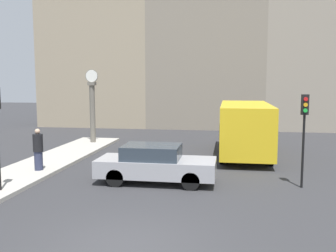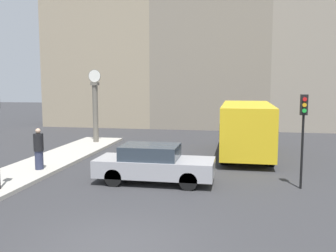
% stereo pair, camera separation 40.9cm
% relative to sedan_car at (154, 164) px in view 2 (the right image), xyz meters
% --- Properties ---
extents(ground_plane, '(120.00, 120.00, 0.00)m').
position_rel_sedan_car_xyz_m(ground_plane, '(0.33, -5.89, -0.77)').
color(ground_plane, '#2D2D30').
extents(sidewalk_corner, '(2.64, 18.21, 0.16)m').
position_rel_sedan_car_xyz_m(sidewalk_corner, '(-5.89, 1.21, -0.69)').
color(sidewalk_corner, '#A39E93').
rests_on(sidewalk_corner, ground_plane).
extents(building_row, '(28.87, 5.00, 14.18)m').
position_rel_sedan_car_xyz_m(building_row, '(0.09, 19.21, 5.94)').
color(building_row, gray).
rests_on(building_row, ground_plane).
extents(sedan_car, '(4.69, 1.86, 1.52)m').
position_rel_sedan_car_xyz_m(sedan_car, '(0.00, 0.00, 0.00)').
color(sedan_car, '#9E9EA3').
rests_on(sedan_car, ground_plane).
extents(bus_distant, '(2.59, 7.33, 2.84)m').
position_rel_sedan_car_xyz_m(bus_distant, '(3.75, 6.22, 0.85)').
color(bus_distant, gold).
rests_on(bus_distant, ground_plane).
extents(traffic_light_far, '(0.26, 0.24, 3.55)m').
position_rel_sedan_car_xyz_m(traffic_light_far, '(5.65, 0.17, 1.78)').
color(traffic_light_far, black).
rests_on(traffic_light_far, ground_plane).
extents(street_clock, '(0.83, 0.44, 4.65)m').
position_rel_sedan_car_xyz_m(street_clock, '(-5.77, 8.46, 1.64)').
color(street_clock, '#666056').
rests_on(street_clock, sidewalk_corner).
extents(pedestrian_black_jacket, '(0.43, 0.43, 1.83)m').
position_rel_sedan_car_xyz_m(pedestrian_black_jacket, '(-5.37, 0.67, 0.29)').
color(pedestrian_black_jacket, '#2D334C').
rests_on(pedestrian_black_jacket, sidewalk_corner).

